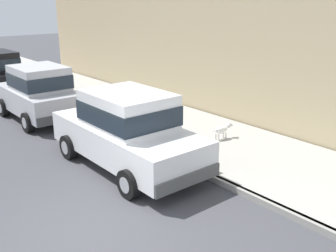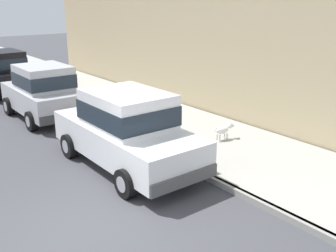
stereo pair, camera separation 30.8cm
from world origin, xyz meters
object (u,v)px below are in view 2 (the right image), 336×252
Objects in this scene: car_white_sedan at (127,129)px; dog_white at (224,130)px; car_silver_hatchback at (43,91)px; fire_hydrant at (127,116)px; car_black_hatchback at (2,72)px.

car_white_sedan reaches higher than dog_white.
dog_white is (3.05, -0.35, -0.55)m from car_white_sedan.
car_white_sedan is at bearing 173.37° from dog_white.
fire_hydrant is at bearing -61.75° from car_silver_hatchback.
car_black_hatchback is 5.29× the size of fire_hydrant.
car_white_sedan is 5.28m from car_silver_hatchback.
dog_white is at bearing -60.37° from fire_hydrant.
car_white_sedan is 1.20× the size of car_black_hatchback.
car_white_sedan is 6.09× the size of dog_white.
dog_white is (3.11, -5.63, -0.55)m from car_silver_hatchback.
car_silver_hatchback is at bearing -90.15° from car_black_hatchback.
car_silver_hatchback is 3.33m from fire_hydrant.
car_white_sedan is at bearing -89.74° from car_black_hatchback.
car_silver_hatchback is 5.04× the size of dog_white.
car_black_hatchback reaches higher than dog_white.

